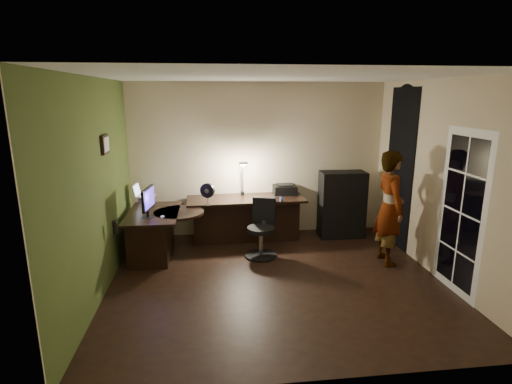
{
  "coord_description": "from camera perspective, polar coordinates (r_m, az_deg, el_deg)",
  "views": [
    {
      "loc": [
        -0.87,
        -4.97,
        2.49
      ],
      "look_at": [
        -0.15,
        1.05,
        1.0
      ],
      "focal_mm": 28.0,
      "sensor_mm": 36.0,
      "label": 1
    }
  ],
  "objects": [
    {
      "name": "wall_left",
      "position": [
        5.29,
        -21.83,
        0.34
      ],
      "size": [
        0.01,
        4.0,
        2.7
      ],
      "primitive_type": "cube",
      "color": "#C7B692",
      "rests_on": "floor"
    },
    {
      "name": "french_door",
      "position": [
        5.59,
        27.26,
        -2.7
      ],
      "size": [
        0.02,
        0.92,
        2.1
      ],
      "primitive_type": "cube",
      "color": "white",
      "rests_on": "floor"
    },
    {
      "name": "desk_left",
      "position": [
        6.45,
        -14.28,
        -5.92
      ],
      "size": [
        0.79,
        1.27,
        0.72
      ],
      "primitive_type": "cube",
      "rotation": [
        0.0,
        0.0,
        -0.02
      ],
      "color": "black",
      "rests_on": "floor"
    },
    {
      "name": "pen",
      "position": [
        5.99,
        -15.62,
        -3.95
      ],
      "size": [
        0.07,
        0.12,
        0.01
      ],
      "primitive_type": "cube",
      "rotation": [
        0.0,
        0.0,
        0.47
      ],
      "color": "black",
      "rests_on": "desk_left"
    },
    {
      "name": "mouse",
      "position": [
        6.07,
        -13.21,
        -3.45
      ],
      "size": [
        0.1,
        0.11,
        0.04
      ],
      "primitive_type": "ellipsoid",
      "rotation": [
        0.0,
        0.0,
        0.43
      ],
      "color": "silver",
      "rests_on": "desk_left"
    },
    {
      "name": "office_chair",
      "position": [
        6.22,
        0.7,
        -5.33
      ],
      "size": [
        0.66,
        0.66,
        0.91
      ],
      "primitive_type": "cube",
      "rotation": [
        0.0,
        0.0,
        -0.38
      ],
      "color": "black",
      "rests_on": "floor"
    },
    {
      "name": "monitor",
      "position": [
        6.08,
        -15.27,
        -2.08
      ],
      "size": [
        0.18,
        0.51,
        0.33
      ],
      "primitive_type": "cube",
      "rotation": [
        0.0,
        0.0,
        -0.16
      ],
      "color": "black",
      "rests_on": "desk_left"
    },
    {
      "name": "desk_fan",
      "position": [
        6.39,
        -6.93,
        -0.33
      ],
      "size": [
        0.27,
        0.22,
        0.37
      ],
      "primitive_type": "cube",
      "rotation": [
        0.0,
        0.0,
        -0.43
      ],
      "color": "black",
      "rests_on": "desk_right"
    },
    {
      "name": "framed_picture",
      "position": [
        5.63,
        -20.79,
        6.38
      ],
      "size": [
        0.04,
        0.3,
        0.25
      ],
      "primitive_type": "cube",
      "color": "black",
      "rests_on": "wall_left"
    },
    {
      "name": "cabinet",
      "position": [
        7.23,
        12.16,
        -1.75
      ],
      "size": [
        0.79,
        0.41,
        1.18
      ],
      "primitive_type": "cube",
      "rotation": [
        0.0,
        0.0,
        -0.02
      ],
      "color": "black",
      "rests_on": "floor"
    },
    {
      "name": "laptop",
      "position": [
        6.9,
        -15.49,
        0.24
      ],
      "size": [
        0.35,
        0.33,
        0.21
      ],
      "primitive_type": "cube",
      "rotation": [
        0.0,
        0.0,
        -0.15
      ],
      "color": "silver",
      "rests_on": "laptop_stand"
    },
    {
      "name": "arched_doorway",
      "position": [
        6.97,
        19.84,
        3.15
      ],
      "size": [
        0.01,
        0.9,
        2.6
      ],
      "primitive_type": "cube",
      "color": "black",
      "rests_on": "floor"
    },
    {
      "name": "ceiling",
      "position": [
        5.05,
        3.23,
        16.22
      ],
      "size": [
        4.5,
        4.0,
        0.01
      ],
      "primitive_type": "cube",
      "color": "silver",
      "rests_on": "floor"
    },
    {
      "name": "speaker",
      "position": [
        5.56,
        -19.5,
        -4.75
      ],
      "size": [
        0.08,
        0.08,
        0.17
      ],
      "primitive_type": "cylinder",
      "rotation": [
        0.0,
        0.0,
        0.13
      ],
      "color": "black",
      "rests_on": "desk_left"
    },
    {
      "name": "green_wall_overlay",
      "position": [
        5.28,
        -21.67,
        0.35
      ],
      "size": [
        0.0,
        4.0,
        2.7
      ],
      "primitive_type": "cube",
      "color": "#415421",
      "rests_on": "floor"
    },
    {
      "name": "floor",
      "position": [
        5.63,
        2.85,
        -12.52
      ],
      "size": [
        4.5,
        4.0,
        0.01
      ],
      "primitive_type": "cube",
      "color": "black",
      "rests_on": "ground"
    },
    {
      "name": "desk_right",
      "position": [
        6.96,
        -1.42,
        -3.87
      ],
      "size": [
        2.04,
        0.78,
        0.76
      ],
      "primitive_type": "cube",
      "rotation": [
        0.0,
        0.0,
        0.04
      ],
      "color": "black",
      "rests_on": "floor"
    },
    {
      "name": "desk_lamp",
      "position": [
        6.97,
        -1.96,
        2.2
      ],
      "size": [
        0.25,
        0.34,
        0.66
      ],
      "primitive_type": "cube",
      "rotation": [
        0.0,
        0.0,
        0.31
      ],
      "color": "black",
      "rests_on": "desk_right"
    },
    {
      "name": "notepad",
      "position": [
        6.11,
        -12.96,
        -3.42
      ],
      "size": [
        0.17,
        0.23,
        0.01
      ],
      "primitive_type": "cube",
      "rotation": [
        0.0,
        0.0,
        0.06
      ],
      "color": "silver",
      "rests_on": "desk_left"
    },
    {
      "name": "laptop_stand",
      "position": [
        6.94,
        -15.41,
        -1.09
      ],
      "size": [
        0.29,
        0.26,
        0.11
      ],
      "primitive_type": "cube",
      "rotation": [
        0.0,
        0.0,
        0.16
      ],
      "color": "silver",
      "rests_on": "desk_left"
    },
    {
      "name": "wall_front",
      "position": [
        3.3,
        8.97,
        -6.61
      ],
      "size": [
        4.5,
        0.01,
        2.7
      ],
      "primitive_type": "cube",
      "color": "#C7B692",
      "rests_on": "floor"
    },
    {
      "name": "phone",
      "position": [
        6.27,
        -9.11,
        -2.83
      ],
      "size": [
        0.1,
        0.14,
        0.01
      ],
      "primitive_type": "cube",
      "rotation": [
        0.0,
        0.0,
        -0.27
      ],
      "color": "black",
      "rests_on": "desk_left"
    },
    {
      "name": "person",
      "position": [
        6.23,
        18.55,
        -2.16
      ],
      "size": [
        0.41,
        0.61,
        1.71
      ],
      "primitive_type": "imported",
      "rotation": [
        0.0,
        0.0,
        1.57
      ],
      "color": "#D8A88C",
      "rests_on": "floor"
    },
    {
      "name": "wall_back",
      "position": [
        7.12,
        0.29,
        4.59
      ],
      "size": [
        4.5,
        0.01,
        2.7
      ],
      "primitive_type": "cube",
      "color": "#C7B692",
      "rests_on": "floor"
    },
    {
      "name": "printer",
      "position": [
        7.1,
        4.14,
        0.38
      ],
      "size": [
        0.4,
        0.31,
        0.18
      ],
      "primitive_type": "cube",
      "rotation": [
        0.0,
        0.0,
        0.0
      ],
      "color": "black",
      "rests_on": "desk_right"
    },
    {
      "name": "headphones",
      "position": [
        6.64,
        3.01,
        -0.97
      ],
      "size": [
        0.19,
        0.11,
        0.08
      ],
      "primitive_type": "cube",
      "rotation": [
        0.0,
        0.0,
        0.24
      ],
      "color": "#263B98",
      "rests_on": "desk_right"
    },
    {
      "name": "wall_right",
      "position": [
        5.98,
        24.84,
        1.52
      ],
      "size": [
        0.01,
        4.0,
        2.7
      ],
      "primitive_type": "cube",
      "color": "#C7B692",
      "rests_on": "floor"
    }
  ]
}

